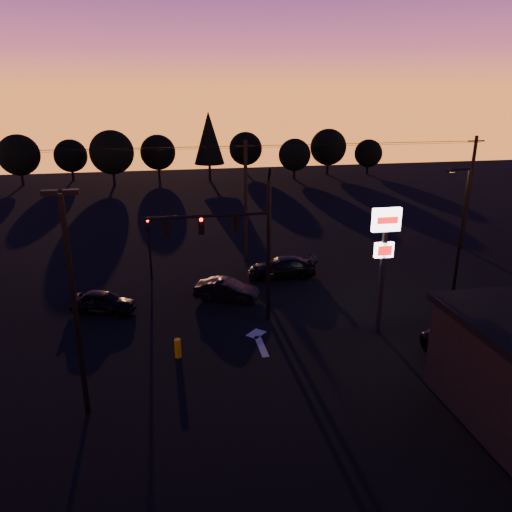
{
  "coord_description": "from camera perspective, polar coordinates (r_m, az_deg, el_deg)",
  "views": [
    {
      "loc": [
        -4.11,
        -21.07,
        12.5
      ],
      "look_at": [
        1.0,
        5.0,
        3.5
      ],
      "focal_mm": 35.0,
      "sensor_mm": 36.0,
      "label": 1
    }
  ],
  "objects": [
    {
      "name": "ground",
      "position": [
        24.85,
        -0.05,
        -11.49
      ],
      "size": [
        120.0,
        120.0,
        0.0
      ],
      "primitive_type": "plane",
      "color": "black",
      "rests_on": "ground"
    },
    {
      "name": "lane_arrow",
      "position": [
        26.35,
        0.33,
        -9.59
      ],
      "size": [
        1.2,
        3.1,
        0.01
      ],
      "color": "beige",
      "rests_on": "ground"
    },
    {
      "name": "traffic_signal_mast",
      "position": [
        26.49,
        -1.91,
        2.11
      ],
      "size": [
        6.79,
        0.52,
        8.58
      ],
      "color": "black",
      "rests_on": "ground"
    },
    {
      "name": "secondary_signal",
      "position": [
        33.97,
        -12.13,
        1.8
      ],
      "size": [
        0.3,
        0.31,
        4.35
      ],
      "color": "black",
      "rests_on": "ground"
    },
    {
      "name": "parking_lot_light",
      "position": [
        19.76,
        -20.19,
        -3.97
      ],
      "size": [
        1.25,
        0.3,
        9.14
      ],
      "color": "black",
      "rests_on": "ground"
    },
    {
      "name": "pylon_sign",
      "position": [
        26.28,
        14.46,
        1.32
      ],
      "size": [
        1.5,
        0.28,
        6.8
      ],
      "color": "black",
      "rests_on": "ground"
    },
    {
      "name": "streetlight",
      "position": [
        33.11,
        22.35,
        3.16
      ],
      "size": [
        1.55,
        0.35,
        8.0
      ],
      "color": "black",
      "rests_on": "ground"
    },
    {
      "name": "utility_pole_1",
      "position": [
        36.47,
        -1.18,
        6.19
      ],
      "size": [
        1.4,
        0.26,
        9.0
      ],
      "color": "black",
      "rests_on": "ground"
    },
    {
      "name": "utility_pole_2",
      "position": [
        43.29,
        23.17,
        6.69
      ],
      "size": [
        1.4,
        0.26,
        9.0
      ],
      "color": "black",
      "rests_on": "ground"
    },
    {
      "name": "power_wires",
      "position": [
        35.82,
        -1.23,
        12.41
      ],
      "size": [
        36.0,
        1.22,
        0.07
      ],
      "color": "black",
      "rests_on": "ground"
    },
    {
      "name": "bollard",
      "position": [
        24.91,
        -8.92,
        -10.38
      ],
      "size": [
        0.32,
        0.32,
        0.97
      ],
      "primitive_type": "cylinder",
      "color": "#AB8904",
      "rests_on": "ground"
    },
    {
      "name": "tree_0",
      "position": [
        73.78,
        -25.48,
        10.37
      ],
      "size": [
        5.36,
        5.36,
        6.74
      ],
      "color": "black",
      "rests_on": "ground"
    },
    {
      "name": "tree_1",
      "position": [
        75.57,
        -20.42,
        10.68
      ],
      "size": [
        4.54,
        4.54,
        5.71
      ],
      "color": "black",
      "rests_on": "ground"
    },
    {
      "name": "tree_2",
      "position": [
        69.8,
        -16.17,
        11.31
      ],
      "size": [
        5.77,
        5.78,
        7.26
      ],
      "color": "black",
      "rests_on": "ground"
    },
    {
      "name": "tree_3",
      "position": [
        73.6,
        -11.15,
        11.54
      ],
      "size": [
        4.95,
        4.95,
        6.22
      ],
      "color": "black",
      "rests_on": "ground"
    },
    {
      "name": "tree_4",
      "position": [
        70.74,
        -5.41,
        13.3
      ],
      "size": [
        4.18,
        4.18,
        9.5
      ],
      "color": "black",
      "rests_on": "ground"
    },
    {
      "name": "tree_5",
      "position": [
        76.71,
        -1.2,
        12.16
      ],
      "size": [
        4.95,
        4.95,
        6.22
      ],
      "color": "black",
      "rests_on": "ground"
    },
    {
      "name": "tree_6",
      "position": [
        72.24,
        4.43,
        11.45
      ],
      "size": [
        4.54,
        4.54,
        5.71
      ],
      "color": "black",
      "rests_on": "ground"
    },
    {
      "name": "tree_7",
      "position": [
        76.79,
        8.26,
        12.22
      ],
      "size": [
        5.36,
        5.36,
        6.74
      ],
      "color": "black",
      "rests_on": "ground"
    },
    {
      "name": "tree_8",
      "position": [
        78.15,
        12.72,
        11.38
      ],
      "size": [
        4.12,
        4.12,
        5.19
      ],
      "color": "black",
      "rests_on": "ground"
    },
    {
      "name": "car_left",
      "position": [
        30.51,
        -17.07,
        -5.03
      ],
      "size": [
        4.08,
        2.75,
        1.29
      ],
      "primitive_type": "imported",
      "rotation": [
        0.0,
        0.0,
        1.21
      ],
      "color": "black",
      "rests_on": "ground"
    },
    {
      "name": "car_mid",
      "position": [
        30.84,
        -3.36,
        -3.91
      ],
      "size": [
        4.18,
        2.9,
        1.31
      ],
      "primitive_type": "imported",
      "rotation": [
        0.0,
        0.0,
        1.14
      ],
      "color": "black",
      "rests_on": "ground"
    },
    {
      "name": "car_right",
      "position": [
        34.52,
        2.96,
        -1.32
      ],
      "size": [
        4.88,
        2.27,
        1.38
      ],
      "primitive_type": "imported",
      "rotation": [
        0.0,
        0.0,
        -1.64
      ],
      "color": "black",
      "rests_on": "ground"
    },
    {
      "name": "suv_parked",
      "position": [
        26.04,
        22.74,
        -10.04
      ],
      "size": [
        2.8,
        4.73,
        1.23
      ],
      "primitive_type": "imported",
      "rotation": [
        0.0,
        0.0,
        0.18
      ],
      "color": "black",
      "rests_on": "ground"
    }
  ]
}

